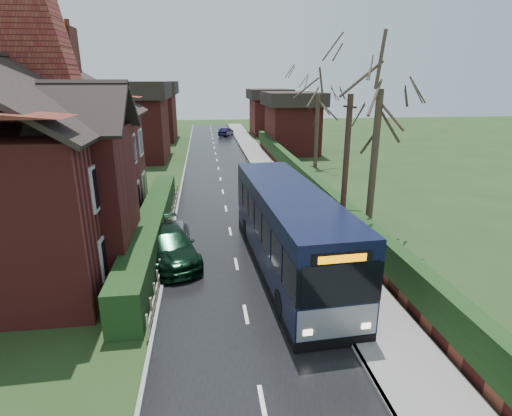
{
  "coord_description": "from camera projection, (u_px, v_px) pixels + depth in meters",
  "views": [
    {
      "loc": [
        -1.19,
        -13.94,
        7.73
      ],
      "look_at": [
        1.18,
        4.37,
        1.8
      ],
      "focal_mm": 28.0,
      "sensor_mm": 36.0,
      "label": 1
    }
  ],
  "objects": [
    {
      "name": "bus_stop_sign",
      "position": [
        293.0,
        202.0,
        20.38
      ],
      "size": [
        0.2,
        0.41,
        2.74
      ],
      "rotation": [
        0.0,
        0.0,
        0.36
      ],
      "color": "slate",
      "rests_on": "ground"
    },
    {
      "name": "brick_house",
      "position": [
        34.0,
        159.0,
        17.77
      ],
      "size": [
        9.3,
        14.6,
        10.3
      ],
      "color": "maroon",
      "rests_on": "ground"
    },
    {
      "name": "tree_right_near",
      "position": [
        382.0,
        78.0,
        18.63
      ],
      "size": [
        4.86,
        4.86,
        10.48
      ],
      "color": "#3C2F23",
      "rests_on": "ground"
    },
    {
      "name": "tree_right_far",
      "position": [
        319.0,
        89.0,
        35.13
      ],
      "size": [
        4.82,
        4.82,
        9.32
      ],
      "color": "#3B2D23",
      "rests_on": "ground"
    },
    {
      "name": "picket_fence",
      "position": [
        168.0,
        233.0,
        19.87
      ],
      "size": [
        0.1,
        16.0,
        0.9
      ],
      "primitive_type": null,
      "color": "gray",
      "rests_on": "ground"
    },
    {
      "name": "car_distant",
      "position": [
        226.0,
        132.0,
        57.76
      ],
      "size": [
        2.44,
        3.78,
        1.18
      ],
      "primitive_type": "imported",
      "rotation": [
        0.0,
        0.0,
        2.78
      ],
      "color": "black",
      "rests_on": "ground"
    },
    {
      "name": "right_wall_hedge",
      "position": [
        316.0,
        190.0,
        25.51
      ],
      "size": [
        0.6,
        50.0,
        1.8
      ],
      "color": "maroon",
      "rests_on": "ground"
    },
    {
      "name": "tree_house_side",
      "position": [
        75.0,
        73.0,
        28.89
      ],
      "size": [
        4.86,
        4.86,
        11.04
      ],
      "color": "#31281D",
      "rests_on": "ground"
    },
    {
      "name": "telegraph_pole",
      "position": [
        345.0,
        179.0,
        17.29
      ],
      "size": [
        0.26,
        0.92,
        7.2
      ],
      "rotation": [
        0.0,
        0.0,
        0.2
      ],
      "color": "#301D15",
      "rests_on": "ground"
    },
    {
      "name": "front_hedge",
      "position": [
        152.0,
        227.0,
        19.67
      ],
      "size": [
        1.2,
        16.0,
        1.6
      ],
      "primitive_type": "cube",
      "color": "black",
      "rests_on": "ground"
    },
    {
      "name": "road",
      "position": [
        226.0,
        209.0,
        25.11
      ],
      "size": [
        6.0,
        100.0,
        0.02
      ],
      "primitive_type": "cube",
      "color": "black",
      "rests_on": "ground"
    },
    {
      "name": "car_silver",
      "position": [
        174.0,
        238.0,
        18.72
      ],
      "size": [
        1.75,
        3.93,
        1.31
      ],
      "primitive_type": "imported",
      "rotation": [
        0.0,
        0.0,
        0.05
      ],
      "color": "#A4A3A8",
      "rests_on": "ground"
    },
    {
      "name": "pavement",
      "position": [
        292.0,
        205.0,
        25.61
      ],
      "size": [
        2.5,
        100.0,
        0.14
      ],
      "primitive_type": "cube",
      "color": "slate",
      "rests_on": "ground"
    },
    {
      "name": "bus",
      "position": [
        288.0,
        230.0,
        16.77
      ],
      "size": [
        3.24,
        11.55,
        3.47
      ],
      "rotation": [
        0.0,
        0.0,
        0.06
      ],
      "color": "black",
      "rests_on": "ground"
    },
    {
      "name": "kerb_right",
      "position": [
        274.0,
        206.0,
        25.46
      ],
      "size": [
        0.12,
        100.0,
        0.14
      ],
      "primitive_type": "cube",
      "color": "gray",
      "rests_on": "ground"
    },
    {
      "name": "ground",
      "position": [
        240.0,
        286.0,
        15.67
      ],
      "size": [
        140.0,
        140.0,
        0.0
      ],
      "primitive_type": "plane",
      "color": "#29441D",
      "rests_on": "ground"
    },
    {
      "name": "kerb_left",
      "position": [
        177.0,
        210.0,
        24.72
      ],
      "size": [
        0.12,
        100.0,
        0.1
      ],
      "primitive_type": "cube",
      "color": "gray",
      "rests_on": "ground"
    },
    {
      "name": "car_green",
      "position": [
        170.0,
        246.0,
        17.72
      ],
      "size": [
        3.3,
        5.34,
        1.44
      ],
      "primitive_type": "imported",
      "rotation": [
        0.0,
        0.0,
        0.27
      ],
      "color": "black",
      "rests_on": "ground"
    }
  ]
}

